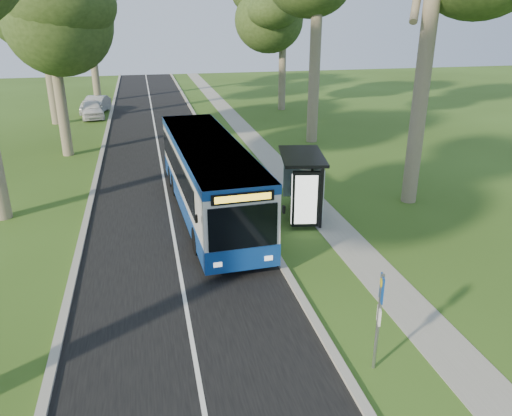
# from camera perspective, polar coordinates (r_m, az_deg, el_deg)

# --- Properties ---
(ground) EXTENTS (120.00, 120.00, 0.00)m
(ground) POSITION_cam_1_polar(r_m,az_deg,el_deg) (16.58, 4.00, -8.41)
(ground) COLOR #324E18
(ground) RESTS_ON ground
(road) EXTENTS (7.00, 100.00, 0.02)m
(road) POSITION_cam_1_polar(r_m,az_deg,el_deg) (25.13, -10.27, 2.00)
(road) COLOR black
(road) RESTS_ON ground
(kerb_east) EXTENTS (0.25, 100.00, 0.12)m
(kerb_east) POSITION_cam_1_polar(r_m,az_deg,el_deg) (25.47, -2.40, 2.72)
(kerb_east) COLOR #9E9B93
(kerb_east) RESTS_ON ground
(kerb_west) EXTENTS (0.25, 100.00, 0.12)m
(kerb_west) POSITION_cam_1_polar(r_m,az_deg,el_deg) (25.25, -18.22, 1.46)
(kerb_west) COLOR #9E9B93
(kerb_west) RESTS_ON ground
(centre_line) EXTENTS (0.12, 100.00, 0.00)m
(centre_line) POSITION_cam_1_polar(r_m,az_deg,el_deg) (25.13, -10.27, 2.03)
(centre_line) COLOR white
(centre_line) RESTS_ON road
(footpath) EXTENTS (1.50, 100.00, 0.02)m
(footpath) POSITION_cam_1_polar(r_m,az_deg,el_deg) (26.15, 4.08, 3.08)
(footpath) COLOR gray
(footpath) RESTS_ON ground
(bus) EXTENTS (3.13, 12.23, 3.21)m
(bus) POSITION_cam_1_polar(r_m,az_deg,el_deg) (21.39, -5.45, 3.46)
(bus) COLOR white
(bus) RESTS_ON ground
(bus_stop_sign) EXTENTS (0.15, 0.37, 2.64)m
(bus_stop_sign) POSITION_cam_1_polar(r_m,az_deg,el_deg) (12.42, 13.91, -11.41)
(bus_stop_sign) COLOR gray
(bus_stop_sign) RESTS_ON ground
(bus_shelter) EXTENTS (2.29, 3.46, 2.74)m
(bus_shelter) POSITION_cam_1_polar(r_m,az_deg,el_deg) (20.73, 6.00, 3.65)
(bus_shelter) COLOR black
(bus_shelter) RESTS_ON ground
(litter_bin) EXTENTS (0.59, 0.59, 1.03)m
(litter_bin) POSITION_cam_1_polar(r_m,az_deg,el_deg) (23.88, -0.06, 2.62)
(litter_bin) COLOR black
(litter_bin) RESTS_ON ground
(car_white) EXTENTS (2.40, 4.54, 1.47)m
(car_white) POSITION_cam_1_polar(r_m,az_deg,el_deg) (44.38, -18.29, 10.70)
(car_white) COLOR silver
(car_white) RESTS_ON ground
(car_silver) EXTENTS (2.43, 4.64, 1.45)m
(car_silver) POSITION_cam_1_polar(r_m,az_deg,el_deg) (46.25, -17.84, 11.14)
(car_silver) COLOR #B4B7BC
(car_silver) RESTS_ON ground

